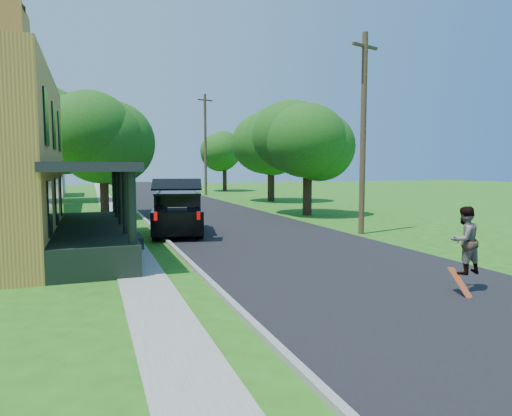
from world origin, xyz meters
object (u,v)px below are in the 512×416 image
object	(u,v)px
skateboarder	(464,240)
tree_right_near	(307,133)
black_suv	(178,212)
utility_pole_near	(363,132)

from	to	relation	value
skateboarder	tree_right_near	xyz separation A→B (m)	(4.22, 17.03, 3.81)
skateboarder	tree_right_near	bearing A→B (deg)	-107.65
black_suv	skateboarder	size ratio (longest dim) A/B	3.51
skateboarder	tree_right_near	world-z (taller)	tree_right_near
skateboarder	utility_pole_near	size ratio (longest dim) A/B	0.19
black_suv	tree_right_near	xyz separation A→B (m)	(8.93, 5.21, 4.10)
tree_right_near	skateboarder	bearing A→B (deg)	-103.93
black_suv	utility_pole_near	size ratio (longest dim) A/B	0.65
skateboarder	black_suv	bearing A→B (deg)	-71.98
utility_pole_near	black_suv	bearing A→B (deg)	143.13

